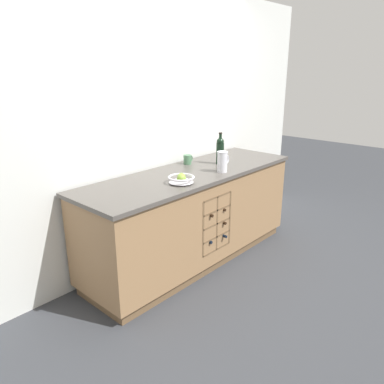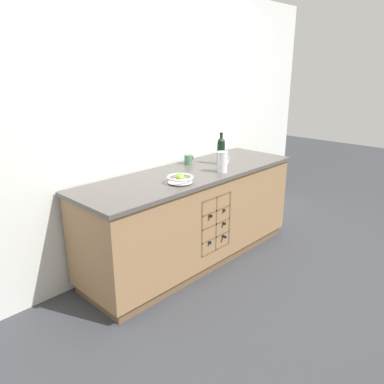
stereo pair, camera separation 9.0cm
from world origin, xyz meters
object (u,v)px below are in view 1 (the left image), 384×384
object	(u,v)px
fruit_bowl	(181,179)
white_pitcher	(223,161)
standing_wine_bottle	(220,150)
ceramic_mug	(188,159)

from	to	relation	value
fruit_bowl	white_pitcher	distance (m)	0.51
white_pitcher	standing_wine_bottle	distance (m)	0.30
standing_wine_bottle	fruit_bowl	bearing A→B (deg)	-167.04
fruit_bowl	standing_wine_bottle	xyz separation A→B (m)	(0.73, 0.17, 0.10)
white_pitcher	standing_wine_bottle	size ratio (longest dim) A/B	0.61
fruit_bowl	standing_wine_bottle	distance (m)	0.76
ceramic_mug	white_pitcher	bearing A→B (deg)	-90.12
ceramic_mug	standing_wine_bottle	bearing A→B (deg)	-46.19
fruit_bowl	white_pitcher	bearing A→B (deg)	-3.87
standing_wine_bottle	white_pitcher	bearing A→B (deg)	-137.60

